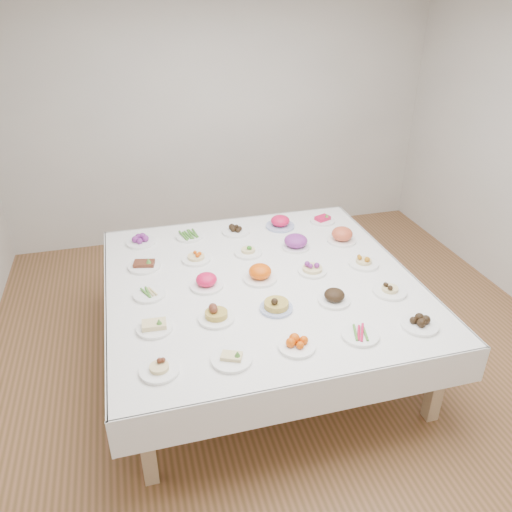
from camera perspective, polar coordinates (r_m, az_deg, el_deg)
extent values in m
plane|color=brown|center=(4.38, 3.25, -10.97)|extent=(5.00, 5.00, 0.00)
cube|color=silver|center=(5.96, -4.09, 15.13)|extent=(5.00, 0.02, 2.80)
cube|color=white|center=(3.94, 0.57, -3.06)|extent=(2.37, 2.37, 0.06)
cube|color=white|center=(5.00, -3.10, 2.78)|extent=(2.39, 0.02, 0.28)
cube|color=white|center=(3.12, 6.66, -15.90)|extent=(2.39, 0.02, 0.28)
cube|color=white|center=(4.42, 15.51, -2.04)|extent=(0.01, 2.39, 0.28)
cube|color=white|center=(3.90, -16.54, -6.70)|extent=(0.02, 2.39, 0.28)
cube|color=tan|center=(3.30, -12.40, -20.00)|extent=(0.09, 0.09, 0.69)
cube|color=tan|center=(3.82, 19.98, -13.30)|extent=(0.09, 0.09, 0.69)
cube|color=tan|center=(4.88, -14.13, -2.34)|extent=(0.09, 0.09, 0.69)
cube|color=tan|center=(5.24, 8.17, 0.58)|extent=(0.09, 0.09, 0.69)
cylinder|color=white|center=(3.11, -10.95, -12.76)|extent=(0.24, 0.24, 0.02)
cylinder|color=white|center=(3.14, -2.80, -11.74)|extent=(0.25, 0.25, 0.02)
cylinder|color=white|center=(3.24, 4.68, -10.30)|extent=(0.24, 0.24, 0.02)
cylinder|color=white|center=(3.39, 11.80, -8.90)|extent=(0.24, 0.24, 0.02)
cylinder|color=white|center=(3.58, 18.16, -7.55)|extent=(0.25, 0.25, 0.02)
cylinder|color=white|center=(3.45, -11.51, -8.11)|extent=(0.24, 0.24, 0.02)
cylinder|color=white|center=(3.48, -4.54, -7.12)|extent=(0.25, 0.25, 0.02)
cylinder|color=#4C66B2|center=(3.57, 2.33, -6.03)|extent=(0.23, 0.23, 0.02)
cylinder|color=white|center=(3.70, 8.89, -5.08)|extent=(0.23, 0.23, 0.02)
cylinder|color=white|center=(3.88, 15.01, -3.97)|extent=(0.25, 0.25, 0.02)
cylinder|color=white|center=(3.80, -12.07, -4.34)|extent=(0.24, 0.24, 0.02)
cylinder|color=white|center=(3.84, -5.65, -3.41)|extent=(0.25, 0.25, 0.02)
cylinder|color=white|center=(3.91, 0.46, -2.59)|extent=(0.26, 0.26, 0.02)
cylinder|color=white|center=(4.03, 6.43, -1.76)|extent=(0.23, 0.23, 0.02)
cylinder|color=white|center=(4.21, 12.17, -0.89)|extent=(0.25, 0.25, 0.02)
cylinder|color=white|center=(4.18, -12.63, -1.17)|extent=(0.26, 0.26, 0.02)
cylinder|color=white|center=(4.21, -6.85, -0.41)|extent=(0.24, 0.24, 0.02)
cylinder|color=white|center=(4.28, -0.90, 0.36)|extent=(0.24, 0.24, 0.02)
cylinder|color=white|center=(4.39, 4.55, 1.02)|extent=(0.23, 0.23, 0.02)
cylinder|color=white|center=(4.55, 9.74, 1.73)|extent=(0.26, 0.26, 0.02)
cylinder|color=white|center=(4.57, -13.01, 1.51)|extent=(0.26, 0.26, 0.02)
cylinder|color=white|center=(4.60, -7.62, 2.21)|extent=(0.24, 0.24, 0.02)
cylinder|color=white|center=(4.66, -2.30, 2.79)|extent=(0.26, 0.26, 0.02)
cylinder|color=#4C66B2|center=(4.76, 2.77, 3.40)|extent=(0.27, 0.27, 0.02)
cylinder|color=white|center=(4.91, 7.60, 3.97)|extent=(0.23, 0.23, 0.02)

